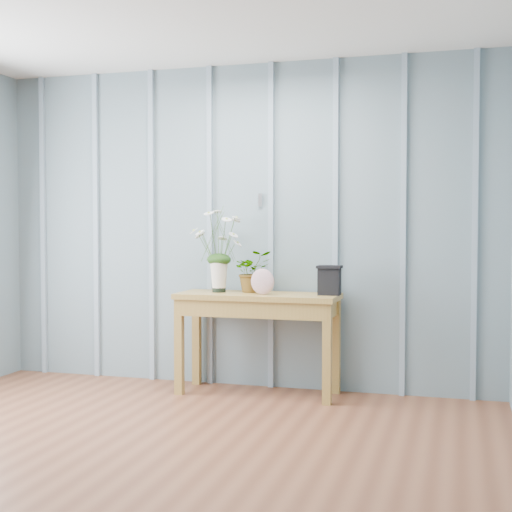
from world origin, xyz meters
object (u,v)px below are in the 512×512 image
(sideboard, at_px, (258,309))
(daisy_vase, at_px, (219,239))
(felt_disc_vessel, at_px, (263,282))
(carved_box, at_px, (329,280))

(sideboard, distance_m, daisy_vase, 0.60)
(daisy_vase, bearing_deg, sideboard, -4.25)
(daisy_vase, relative_size, felt_disc_vessel, 3.35)
(felt_disc_vessel, bearing_deg, carved_box, 23.52)
(sideboard, distance_m, felt_disc_vessel, 0.23)
(sideboard, distance_m, carved_box, 0.58)
(daisy_vase, xyz_separation_m, felt_disc_vessel, (0.37, -0.10, -0.30))
(sideboard, relative_size, carved_box, 5.61)
(daisy_vase, xyz_separation_m, carved_box, (0.84, 0.01, -0.29))
(sideboard, bearing_deg, felt_disc_vessel, -52.99)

